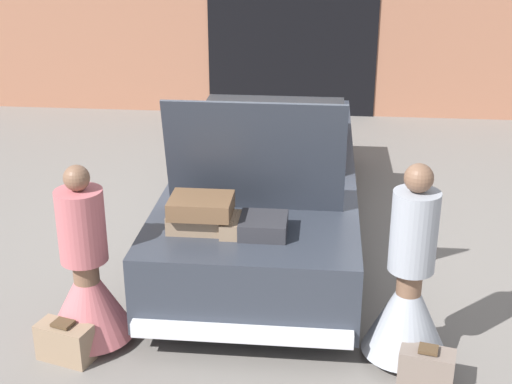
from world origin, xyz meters
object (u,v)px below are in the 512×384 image
(person_left, at_px, (87,283))
(suitcase_beside_left_person, at_px, (65,342))
(person_right, at_px, (408,294))
(suitcase_beside_right_person, at_px, (426,368))
(car, at_px, (268,180))

(person_left, relative_size, suitcase_beside_left_person, 3.21)
(person_right, relative_size, suitcase_beside_left_person, 3.42)
(person_left, distance_m, suitcase_beside_left_person, 0.49)
(person_right, height_order, suitcase_beside_left_person, person_right)
(suitcase_beside_left_person, xyz_separation_m, suitcase_beside_right_person, (2.79, -0.05, -0.01))
(suitcase_beside_left_person, distance_m, suitcase_beside_right_person, 2.79)
(suitcase_beside_right_person, bearing_deg, car, 118.03)
(person_right, bearing_deg, car, 24.78)
(person_left, relative_size, person_right, 0.94)
(person_left, xyz_separation_m, suitcase_beside_left_person, (-0.12, -0.28, -0.38))
(car, bearing_deg, suitcase_beside_right_person, -61.97)
(car, distance_m, suitcase_beside_left_person, 2.96)
(car, bearing_deg, suitcase_beside_left_person, -118.25)
(car, height_order, suitcase_beside_left_person, car)
(person_right, bearing_deg, person_left, 85.95)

